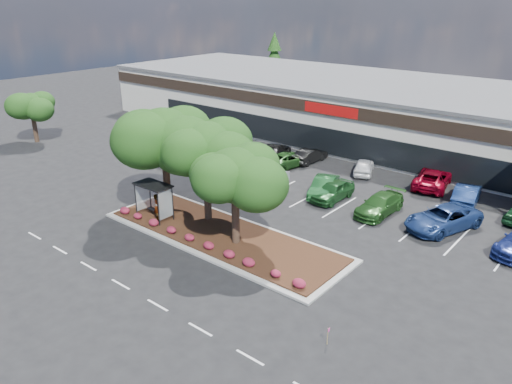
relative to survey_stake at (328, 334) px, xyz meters
The scene contains 26 objects.
ground 9.49m from the survey_stake, behind, with size 160.00×160.00×0.00m, color black.
retail_store 36.23m from the survey_stake, 105.01° to the left, with size 80.40×25.20×6.25m.
landscape_island 12.48m from the survey_stake, 156.36° to the left, with size 18.00×6.00×0.26m.
lane_markings 14.91m from the survey_stake, 129.93° to the left, with size 33.12×20.06×0.01m.
shrub_row 11.78m from the survey_stake, 165.75° to the left, with size 17.00×0.80×0.50m, color #93234B, non-canonical shape.
bus_shelter 17.46m from the survey_stake, 166.86° to the left, with size 2.75×1.55×2.59m.
island_tree_west 18.62m from the survey_stake, 162.48° to the left, with size 7.20×7.20×7.89m, color #1D3812, non-canonical shape.
island_tree_mid 15.59m from the survey_stake, 155.99° to the left, with size 6.60×6.60×7.32m, color #1D3812, non-canonical shape.
island_tree_east 11.36m from the survey_stake, 154.65° to the left, with size 5.80×5.80×6.50m, color #1D3812, non-canonical shape.
tree_west_far 44.40m from the survey_stake, 168.29° to the left, with size 4.80×4.80×5.61m, color #1D3812, non-canonical shape.
conifer_north_west 61.50m from the survey_stake, 129.99° to the left, with size 4.40×4.40×10.00m, color #1D3812.
person_waiting 17.01m from the survey_stake, 167.20° to the left, with size 0.71×0.46×1.94m, color #594C47.
survey_stake is the anchor object (origin of this frame).
car_0 29.00m from the survey_stake, 150.40° to the left, with size 1.80×5.17×1.70m, color #A8AEB5.
car_1 21.69m from the survey_stake, 141.01° to the left, with size 1.74×4.33×1.48m, color #813906.
car_2 20.17m from the survey_stake, 134.56° to the left, with size 1.46×4.18×1.38m, color silver.
car_3 18.78m from the survey_stake, 123.00° to the left, with size 1.61×4.60×1.52m, color #194F22.
car_4 17.98m from the survey_stake, 120.65° to the left, with size 1.81×4.49×1.53m, color #1B4A1F.
car_5 16.11m from the survey_stake, 108.25° to the left, with size 2.04×5.01×1.46m, color #23511D.
car_6 15.71m from the survey_stake, 91.66° to the left, with size 2.69×5.84×1.62m, color navy.
car_9 28.11m from the survey_stake, 132.67° to the left, with size 2.30×5.65×1.64m, color black.
car_10 26.01m from the survey_stake, 130.25° to the left, with size 2.31×5.00×1.39m, color #1F481A.
car_11 27.35m from the survey_stake, 125.57° to the left, with size 1.46×4.19×1.38m, color black.
car_12 24.84m from the survey_stake, 114.40° to the left, with size 1.66×4.13×1.41m, color white.
car_13 23.65m from the survey_stake, 100.01° to the left, with size 2.61×5.65×1.57m, color maroon.
car_14 21.29m from the survey_stake, 91.79° to the left, with size 1.70×4.87×1.61m, color navy.
Camera 1 is at (18.99, -17.85, 15.30)m, focal length 35.00 mm.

